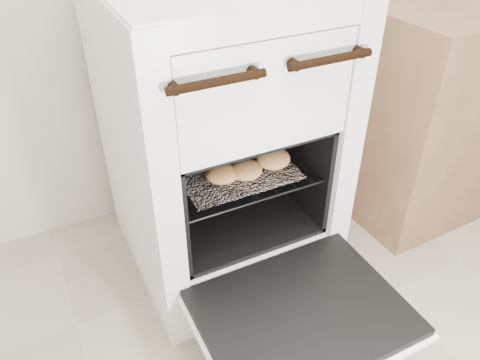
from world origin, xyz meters
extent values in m
cube|color=white|center=(-0.10, 1.16, 0.49)|extent=(0.63, 0.68, 0.97)
cylinder|color=black|center=(-0.25, 0.80, 0.85)|extent=(0.23, 0.02, 0.02)
cylinder|color=black|center=(0.05, 0.80, 0.85)|extent=(0.23, 0.02, 0.02)
cube|color=black|center=(-0.10, 0.61, 0.22)|extent=(0.55, 0.42, 0.03)
cube|color=white|center=(-0.10, 0.61, 0.20)|extent=(0.57, 0.44, 0.02)
cylinder|color=black|center=(-0.33, 1.08, 0.43)|extent=(0.01, 0.44, 0.01)
cylinder|color=black|center=(0.13, 1.08, 0.43)|extent=(0.01, 0.44, 0.01)
cylinder|color=black|center=(-0.10, 0.87, 0.43)|extent=(0.45, 0.01, 0.01)
cylinder|color=black|center=(-0.10, 1.29, 0.43)|extent=(0.45, 0.01, 0.01)
cylinder|color=black|center=(-0.29, 1.08, 0.43)|extent=(0.01, 0.42, 0.01)
cylinder|color=black|center=(-0.22, 1.08, 0.43)|extent=(0.01, 0.42, 0.01)
cylinder|color=black|center=(-0.16, 1.08, 0.43)|extent=(0.01, 0.42, 0.01)
cylinder|color=black|center=(-0.10, 1.08, 0.43)|extent=(0.01, 0.42, 0.01)
cylinder|color=black|center=(-0.03, 1.08, 0.43)|extent=(0.01, 0.42, 0.01)
cylinder|color=black|center=(0.03, 1.08, 0.43)|extent=(0.01, 0.42, 0.01)
cylinder|color=black|center=(0.09, 1.08, 0.43)|extent=(0.01, 0.42, 0.01)
cube|color=white|center=(-0.10, 1.06, 0.44)|extent=(0.36, 0.32, 0.01)
ellipsoid|color=tan|center=(0.02, 1.00, 0.47)|extent=(0.14, 0.14, 0.05)
ellipsoid|color=tan|center=(-0.16, 1.00, 0.46)|extent=(0.11, 0.11, 0.04)
ellipsoid|color=tan|center=(-0.09, 0.98, 0.46)|extent=(0.11, 0.11, 0.05)
cube|color=brown|center=(0.88, 1.11, 0.42)|extent=(0.85, 0.58, 0.83)
camera|label=1|loc=(-0.62, -0.06, 1.25)|focal=35.00mm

